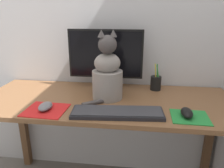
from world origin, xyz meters
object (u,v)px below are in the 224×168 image
Objects in this scene: keyboard at (117,112)px; computer_mouse_right at (187,113)px; computer_mouse_left at (45,106)px; cat at (107,74)px; pen_cup at (156,83)px; monitor at (105,57)px.

keyboard is 0.34m from computer_mouse_right.
keyboard is 0.38m from computer_mouse_left.
pen_cup is at bearing 16.43° from cat.
pen_cup is (0.21, 0.39, 0.04)m from keyboard.
monitor reaches higher than keyboard.
cat reaches higher than computer_mouse_left.
monitor is at bearing 55.59° from computer_mouse_left.
cat is at bearing 34.42° from computer_mouse_left.
keyboard is 4.51× the size of computer_mouse_right.
computer_mouse_right is at bearing -2.02° from keyboard.
computer_mouse_right is (0.46, -0.37, -0.19)m from monitor.
monitor is 0.37m from pen_cup.
computer_mouse_right is at bearing -71.31° from pen_cup.
keyboard is at bearing -84.11° from cat.
computer_mouse_left is (-0.38, 0.01, 0.01)m from keyboard.
cat is at bearing -148.57° from pen_cup.
monitor reaches higher than computer_mouse_right.
keyboard is 0.27m from cat.
cat reaches higher than computer_mouse_right.
cat is at bearing 106.27° from keyboard.
cat reaches higher than keyboard.
keyboard is at bearing -177.39° from computer_mouse_right.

